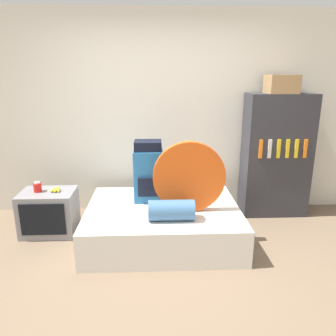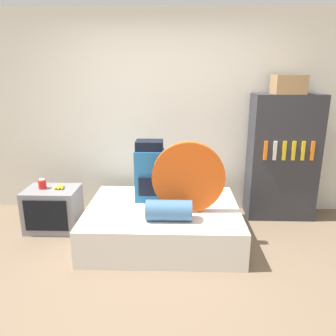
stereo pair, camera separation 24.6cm
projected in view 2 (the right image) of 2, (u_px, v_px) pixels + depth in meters
name	position (u px, v px, depth m)	size (l,w,h in m)	color
ground_plane	(158.00, 284.00, 2.95)	(16.00, 16.00, 0.00)	brown
wall_back	(165.00, 115.00, 4.29)	(8.00, 0.05, 2.60)	silver
bed	(163.00, 222.00, 3.72)	(1.69, 1.32, 0.39)	silver
backpack	(150.00, 172.00, 3.77)	(0.33, 0.28, 0.71)	#23669E
tent_bag	(188.00, 178.00, 3.42)	(0.77, 0.08, 0.77)	#D14C14
sleeping_roll	(169.00, 210.00, 3.30)	(0.47, 0.21, 0.21)	#3D668E
television	(53.00, 209.00, 3.93)	(0.62, 0.46, 0.51)	gray
canister	(42.00, 184.00, 3.86)	(0.09, 0.09, 0.12)	red
banana_bunch	(60.00, 187.00, 3.88)	(0.13, 0.16, 0.04)	yellow
bookshelf	(283.00, 158.00, 4.15)	(0.84, 0.41, 1.59)	#2D2D33
cardboard_box	(288.00, 84.00, 3.87)	(0.36, 0.31, 0.22)	#99754C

